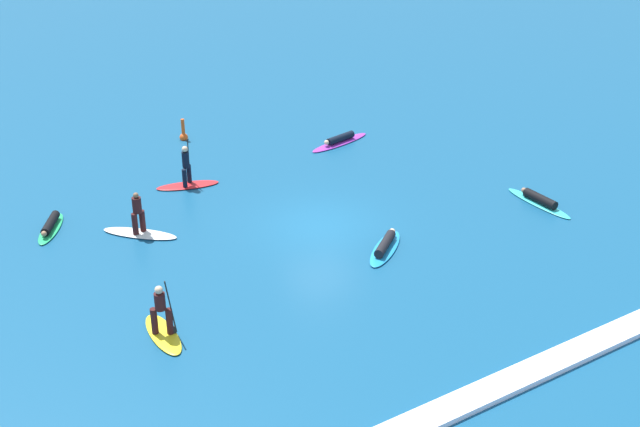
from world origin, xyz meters
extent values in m
plane|color=navy|center=(0.00, 0.00, 0.00)|extent=(120.00, 120.00, 0.00)
ellipsoid|color=purple|center=(4.85, 6.08, 0.04)|extent=(3.30, 1.17, 0.09)
cylinder|color=black|center=(4.90, 6.08, 0.25)|extent=(1.50, 0.57, 0.33)
sphere|color=beige|center=(4.06, 5.94, 0.27)|extent=(0.26, 0.26, 0.23)
ellipsoid|color=red|center=(-2.85, 5.70, 0.04)|extent=(2.65, 1.44, 0.09)
cylinder|color=black|center=(-3.02, 5.54, 0.48)|extent=(0.23, 0.23, 0.78)
cylinder|color=black|center=(-2.68, 5.85, 0.48)|extent=(0.23, 0.23, 0.78)
cylinder|color=black|center=(-2.85, 5.70, 1.20)|extent=(0.37, 0.37, 0.67)
sphere|color=beige|center=(-2.85, 5.70, 1.66)|extent=(0.31, 0.31, 0.25)
cylinder|color=black|center=(-2.63, 5.89, 1.06)|extent=(0.11, 0.24, 1.93)
cube|color=black|center=(-2.63, 5.89, 0.15)|extent=(0.12, 0.21, 0.32)
ellipsoid|color=#33C6CC|center=(8.23, -3.12, 0.04)|extent=(0.75, 3.22, 0.08)
cylinder|color=black|center=(8.23, -3.17, 0.26)|extent=(0.44, 1.54, 0.36)
sphere|color=#A37556|center=(8.18, -2.30, 0.28)|extent=(0.23, 0.23, 0.22)
ellipsoid|color=#1E8CD1|center=(1.01, -2.79, 0.05)|extent=(2.65, 2.29, 0.10)
cylinder|color=black|center=(0.97, -2.82, 0.27)|extent=(1.47, 1.24, 0.34)
sphere|color=beige|center=(1.70, -2.27, 0.29)|extent=(0.34, 0.34, 0.24)
ellipsoid|color=#23B266|center=(-8.72, 5.03, 0.05)|extent=(1.85, 2.39, 0.09)
cylinder|color=black|center=(-8.70, 5.08, 0.26)|extent=(1.06, 1.40, 0.33)
sphere|color=#A37556|center=(-9.15, 4.37, 0.28)|extent=(0.28, 0.28, 0.20)
ellipsoid|color=yellow|center=(-7.83, -3.42, 0.05)|extent=(0.91, 2.45, 0.11)
cylinder|color=#381414|center=(-8.02, -3.29, 0.54)|extent=(0.22, 0.22, 0.88)
cylinder|color=#381414|center=(-7.63, -3.55, 0.54)|extent=(0.22, 0.22, 0.88)
cylinder|color=#381414|center=(-7.83, -3.42, 1.26)|extent=(0.36, 0.36, 0.56)
sphere|color=beige|center=(-7.83, -3.42, 1.67)|extent=(0.27, 0.27, 0.25)
cylinder|color=black|center=(-7.57, -3.59, 1.06)|extent=(0.27, 0.06, 1.90)
cube|color=black|center=(-7.57, -3.59, 0.17)|extent=(0.20, 0.07, 0.32)
ellipsoid|color=white|center=(-6.04, 2.92, 0.05)|extent=(2.54, 2.56, 0.11)
cylinder|color=#381414|center=(-6.20, 2.88, 0.52)|extent=(0.31, 0.31, 0.83)
cylinder|color=#381414|center=(-5.88, 2.96, 0.52)|extent=(0.31, 0.31, 0.83)
cylinder|color=#381414|center=(-6.04, 2.92, 1.24)|extent=(0.48, 0.48, 0.60)
sphere|color=brown|center=(-6.04, 2.92, 1.64)|extent=(0.28, 0.28, 0.20)
sphere|color=#E55119|center=(-0.96, 10.25, 0.10)|extent=(0.39, 0.39, 0.39)
cylinder|color=#E55119|center=(-0.96, 10.25, 0.50)|extent=(0.16, 0.16, 0.99)
cube|color=white|center=(0.00, -10.83, 0.09)|extent=(23.72, 0.90, 0.18)
camera|label=1|loc=(-15.59, -24.91, 16.16)|focal=49.93mm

